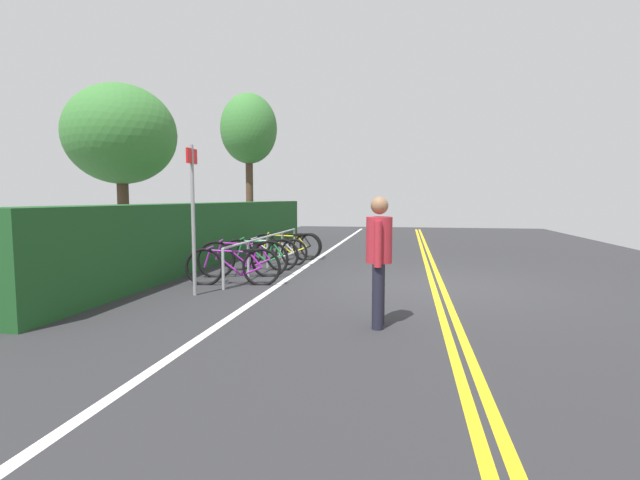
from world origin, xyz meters
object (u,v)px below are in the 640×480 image
Objects in this scene: sign_post_near at (193,206)px; bicycle_2 at (260,255)px; bicycle_5 at (295,244)px; pedestrian at (379,253)px; bike_rack at (267,244)px; bicycle_0 at (233,267)px; bicycle_3 at (272,252)px; tree_mid at (121,135)px; bicycle_4 at (285,247)px; bicycle_1 at (243,259)px; tree_far_right at (249,130)px.

bicycle_2 is at bearing -4.96° from sign_post_near.
bicycle_5 is at bearing -4.54° from sign_post_near.
bike_rack is at bearing 31.83° from pedestrian.
bicycle_2 is at bearing 1.75° from bicycle_0.
bike_rack is 2.19m from bicycle_0.
bicycle_3 is 1.08× the size of pedestrian.
bicycle_2 is 0.97× the size of bicycle_3.
tree_mid is (3.61, 3.60, 1.69)m from sign_post_near.
pedestrian is at bearing -126.56° from tree_mid.
bicycle_0 is at bearing 178.98° from bicycle_4.
pedestrian is (-5.01, -2.84, 0.61)m from bicycle_3.
bicycle_4 is (1.36, -0.07, -0.20)m from bike_rack.
bike_rack is 3.00× the size of bicycle_4.
bicycle_2 is at bearing 34.63° from pedestrian.
bike_rack is 2.17m from bicycle_5.
bicycle_4 is at bearing 24.91° from pedestrian.
bicycle_1 is at bearing 175.96° from bicycle_4.
bike_rack is 3.05× the size of bicycle_3.
bicycle_4 is at bearing -4.04° from bicycle_1.
bike_rack is 1.21× the size of tree_mid.
bicycle_0 is at bearing 50.19° from pedestrian.
bicycle_0 is 3.54m from bicycle_4.
bicycle_1 reaches higher than bicycle_4.
tree_far_right is at bearing 17.09° from bicycle_0.
tree_mid is (4.96, 6.68, 2.23)m from pedestrian.
bicycle_1 is 5.00m from tree_mid.
sign_post_near is at bearing 66.39° from pedestrian.
bicycle_4 is 6.49m from pedestrian.
tree_mid is (0.84, 3.84, 2.80)m from bicycle_2.
pedestrian is at bearing -137.74° from bicycle_1.
sign_post_near is at bearing 175.04° from bicycle_2.
bicycle_5 is at bearing -148.88° from tree_far_right.
bike_rack is 4.70m from tree_mid.
bicycle_1 is 0.41× the size of tree_mid.
bicycle_4 is 1.10× the size of pedestrian.
bike_rack reaches higher than bicycle_2.
tree_far_right is at bearing 26.96° from bicycle_4.
bicycle_1 is at bearing 42.26° from pedestrian.
tree_mid is (0.45, 3.88, 2.60)m from bike_rack.
tree_mid reaches higher than bicycle_1.
sign_post_near is (-5.31, 0.42, 1.13)m from bicycle_5.
bicycle_1 is at bearing 175.02° from bike_rack.
bicycle_1 is 2.67m from bicycle_4.
tree_far_right is (7.08, 2.84, 3.63)m from bike_rack.
tree_mid is at bearing 112.98° from bicycle_5.
tree_far_right reaches higher than bicycle_5.
tree_far_right reaches higher than bicycle_4.
tree_far_right is at bearing 21.83° from bike_rack.
tree_mid is at bearing 65.09° from bicycle_1.
bicycle_4 is at bearing -7.56° from bicycle_3.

